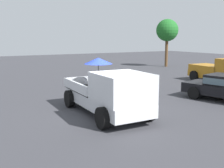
% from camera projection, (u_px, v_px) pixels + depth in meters
% --- Properties ---
extents(ground_plane, '(80.00, 80.00, 0.00)m').
position_uv_depth(ground_plane, '(105.00, 113.00, 11.65)').
color(ground_plane, '#38383D').
extents(pickup_truck_main, '(5.11, 2.37, 2.30)m').
position_uv_depth(pickup_truck_main, '(110.00, 93.00, 11.11)').
color(pickup_truck_main, black).
rests_on(pickup_truck_main, ground).
extents(pickup_truck_red, '(4.93, 2.48, 1.80)m').
position_uv_depth(pickup_truck_red, '(223.00, 71.00, 19.01)').
color(pickup_truck_red, black).
rests_on(pickup_truck_red, ground).
extents(tree_by_lot, '(2.41, 2.41, 5.20)m').
position_uv_depth(tree_by_lot, '(167.00, 31.00, 29.64)').
color(tree_by_lot, brown).
rests_on(tree_by_lot, ground).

